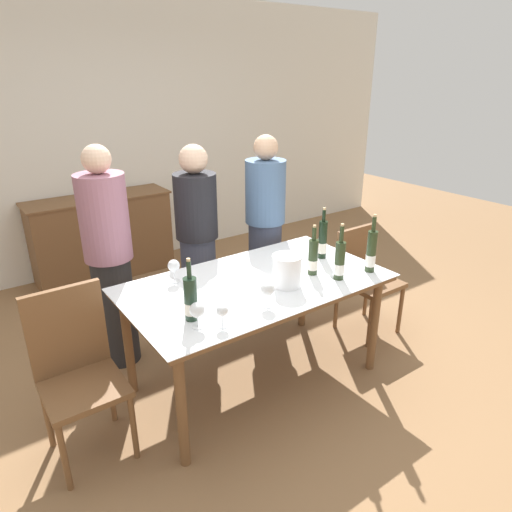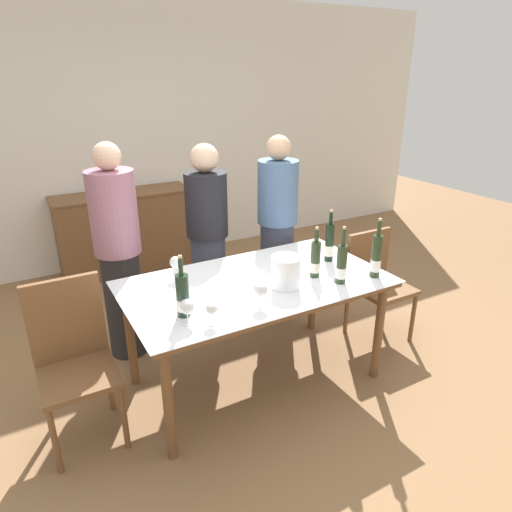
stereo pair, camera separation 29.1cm
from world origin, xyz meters
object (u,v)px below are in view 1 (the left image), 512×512
object	(u,v)px
wine_bottle_2	(371,252)
wine_glass_3	(197,311)
wine_glass_1	(267,290)
sideboard_cabinet	(103,237)
wine_bottle_0	(323,240)
wine_glass_0	(174,266)
wine_glass_2	(222,312)
wine_bottle_3	(191,300)
person_guest_left	(198,243)
person_guest_right	(265,231)
chair_right_end	(364,272)
chair_left_end	(76,364)
wine_bottle_1	(313,257)
ice_bucket	(287,270)
wine_bottle_4	(340,261)
dining_table	(256,292)
person_host	(110,261)

from	to	relation	value
wine_bottle_2	wine_glass_3	distance (m)	1.32
wine_glass_1	sideboard_cabinet	bearing A→B (deg)	92.40
wine_glass_1	wine_glass_3	world-z (taller)	wine_glass_1
wine_bottle_0	wine_glass_0	world-z (taller)	wine_bottle_0
wine_glass_2	wine_glass_3	world-z (taller)	wine_glass_3
wine_bottle_0	wine_bottle_2	distance (m)	0.38
wine_bottle_3	person_guest_left	distance (m)	1.18
wine_bottle_3	person_guest_right	distance (m)	1.49
chair_right_end	chair_left_end	distance (m)	2.31
wine_glass_1	person_guest_left	xyz separation A→B (m)	(0.17, 1.14, -0.10)
wine_bottle_2	chair_right_end	bearing A→B (deg)	43.46
wine_glass_2	wine_glass_3	xyz separation A→B (m)	(-0.11, 0.07, 0.01)
wine_bottle_0	wine_glass_2	distance (m)	1.18
wine_glass_0	wine_bottle_1	bearing A→B (deg)	-28.03
ice_bucket	wine_bottle_2	distance (m)	0.63
ice_bucket	wine_glass_2	xyz separation A→B (m)	(-0.60, -0.19, -0.02)
wine_bottle_1	wine_bottle_2	world-z (taller)	wine_bottle_2
wine_bottle_4	chair_right_end	world-z (taller)	wine_bottle_4
chair_right_end	person_guest_left	world-z (taller)	person_guest_left
wine_glass_3	chair_right_end	xyz separation A→B (m)	(1.74, 0.37, -0.37)
dining_table	chair_left_end	bearing A→B (deg)	175.42
person_guest_right	chair_right_end	bearing A→B (deg)	-49.28
wine_glass_1	chair_left_end	xyz separation A→B (m)	(-1.01, 0.40, -0.33)
person_host	person_guest_left	size ratio (longest dim) A/B	1.04
chair_right_end	wine_bottle_2	bearing A→B (deg)	-136.54
wine_bottle_0	wine_glass_3	size ratio (longest dim) A/B	2.59
ice_bucket	wine_glass_2	bearing A→B (deg)	-162.48
ice_bucket	wine_glass_3	size ratio (longest dim) A/B	1.40
ice_bucket	chair_right_end	world-z (taller)	ice_bucket
wine_glass_3	person_host	bearing A→B (deg)	95.47
sideboard_cabinet	wine_bottle_4	world-z (taller)	wine_bottle_4
dining_table	wine_bottle_3	xyz separation A→B (m)	(-0.57, -0.19, 0.19)
person_guest_right	wine_glass_3	bearing A→B (deg)	-140.01
wine_bottle_1	chair_right_end	size ratio (longest dim) A/B	0.40
wine_bottle_0	wine_glass_1	size ratio (longest dim) A/B	2.48
chair_right_end	ice_bucket	bearing A→B (deg)	-166.58
wine_bottle_3	person_guest_right	xyz separation A→B (m)	(1.18, 0.90, -0.10)
wine_bottle_2	chair_left_end	distance (m)	1.96
wine_bottle_1	chair_right_end	world-z (taller)	wine_bottle_1
wine_bottle_4	wine_glass_1	xyz separation A→B (m)	(-0.61, -0.03, -0.02)
sideboard_cabinet	ice_bucket	world-z (taller)	ice_bucket
ice_bucket	wine_bottle_0	distance (m)	0.56
dining_table	chair_left_end	world-z (taller)	chair_left_end
sideboard_cabinet	wine_bottle_3	world-z (taller)	wine_bottle_3
wine_bottle_2	person_guest_right	xyz separation A→B (m)	(-0.12, 1.03, -0.12)
wine_glass_0	wine_glass_3	size ratio (longest dim) A/B	1.04
wine_bottle_4	person_host	xyz separation A→B (m)	(-1.16, 1.09, -0.09)
wine_bottle_3	ice_bucket	bearing A→B (deg)	1.93
wine_glass_2	person_guest_left	distance (m)	1.29
wine_glass_3	chair_left_end	xyz separation A→B (m)	(-0.57, 0.38, -0.32)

